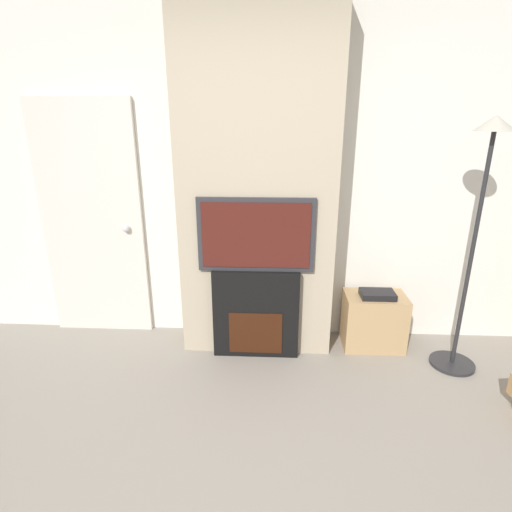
{
  "coord_description": "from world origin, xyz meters",
  "views": [
    {
      "loc": [
        0.14,
        -1.22,
        1.8
      ],
      "look_at": [
        0.0,
        1.63,
        0.84
      ],
      "focal_mm": 28.0,
      "sensor_mm": 36.0,
      "label": 1
    }
  ],
  "objects_px": {
    "fireplace": "(256,313)",
    "floor_lamp": "(479,212)",
    "television": "(256,235)",
    "media_stand": "(374,320)"
  },
  "relations": [
    {
      "from": "television",
      "to": "floor_lamp",
      "type": "height_order",
      "value": "floor_lamp"
    },
    {
      "from": "fireplace",
      "to": "floor_lamp",
      "type": "height_order",
      "value": "floor_lamp"
    },
    {
      "from": "television",
      "to": "floor_lamp",
      "type": "distance_m",
      "value": 1.55
    },
    {
      "from": "television",
      "to": "media_stand",
      "type": "height_order",
      "value": "television"
    },
    {
      "from": "fireplace",
      "to": "media_stand",
      "type": "relative_size",
      "value": 1.42
    },
    {
      "from": "television",
      "to": "media_stand",
      "type": "xyz_separation_m",
      "value": [
        0.97,
        0.16,
        -0.77
      ]
    },
    {
      "from": "television",
      "to": "floor_lamp",
      "type": "xyz_separation_m",
      "value": [
        1.53,
        -0.1,
        0.21
      ]
    },
    {
      "from": "fireplace",
      "to": "floor_lamp",
      "type": "distance_m",
      "value": 1.76
    },
    {
      "from": "floor_lamp",
      "to": "media_stand",
      "type": "distance_m",
      "value": 1.16
    },
    {
      "from": "fireplace",
      "to": "floor_lamp",
      "type": "bearing_deg",
      "value": -3.73
    }
  ]
}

